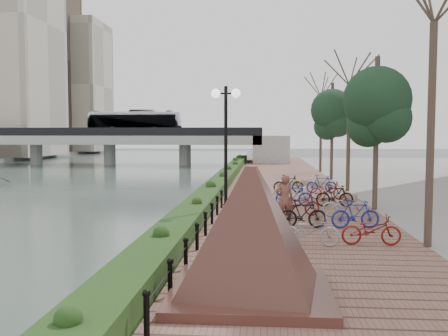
# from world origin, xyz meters

# --- Properties ---
(ground) EXTENTS (220.00, 220.00, 0.00)m
(ground) POSITION_xyz_m (0.00, 0.00, 0.00)
(ground) COLOR #59595B
(ground) RESTS_ON ground
(river_water) EXTENTS (30.00, 130.00, 0.02)m
(river_water) POSITION_xyz_m (-15.00, 25.00, 0.01)
(river_water) COLOR #3F4F4A
(river_water) RESTS_ON ground
(promenade) EXTENTS (8.00, 75.00, 0.50)m
(promenade) POSITION_xyz_m (4.00, 17.50, 0.25)
(promenade) COLOR brown
(promenade) RESTS_ON ground
(hedge) EXTENTS (1.10, 56.00, 0.60)m
(hedge) POSITION_xyz_m (0.60, 20.00, 0.80)
(hedge) COLOR #193312
(hedge) RESTS_ON promenade
(chain_fence) EXTENTS (0.10, 14.10, 0.70)m
(chain_fence) POSITION_xyz_m (1.40, 2.00, 0.85)
(chain_fence) COLOR black
(chain_fence) RESTS_ON promenade
(granite_monument) EXTENTS (4.99, 4.99, 2.63)m
(granite_monument) POSITION_xyz_m (3.01, -2.82, 1.83)
(granite_monument) COLOR #411F1B
(granite_monument) RESTS_ON promenade
(lamppost) EXTENTS (1.02, 0.32, 4.91)m
(lamppost) POSITION_xyz_m (1.92, 4.71, 4.03)
(lamppost) COLOR black
(lamppost) RESTS_ON promenade
(motorcycle) EXTENTS (1.08, 1.87, 1.11)m
(motorcycle) POSITION_xyz_m (2.43, 1.95, 1.06)
(motorcycle) COLOR black
(motorcycle) RESTS_ON promenade
(pedestrian) EXTENTS (0.70, 0.51, 1.79)m
(pedestrian) POSITION_xyz_m (4.00, 5.15, 1.39)
(pedestrian) COLOR brown
(pedestrian) RESTS_ON promenade
(bicycle_parking) EXTENTS (2.40, 14.69, 1.00)m
(bicycle_parking) POSITION_xyz_m (5.50, 8.30, 0.97)
(bicycle_parking) COLOR #99989C
(bicycle_parking) RESTS_ON promenade
(street_trees) EXTENTS (3.20, 37.12, 6.80)m
(street_trees) POSITION_xyz_m (8.00, 12.68, 3.69)
(street_trees) COLOR #33241E
(street_trees) RESTS_ON promenade
(bridge) EXTENTS (36.00, 10.77, 6.50)m
(bridge) POSITION_xyz_m (-14.36, 45.00, 3.37)
(bridge) COLOR gray
(bridge) RESTS_ON ground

